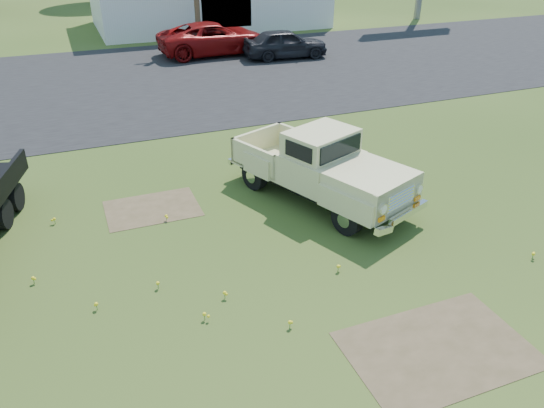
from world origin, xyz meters
The scene contains 7 objects.
ground centered at (0.00, 0.00, 0.00)m, with size 140.00×140.00×0.00m, color #284115.
asphalt_lot centered at (0.00, 15.00, 0.00)m, with size 90.00×14.00×0.02m, color black.
dirt_patch_a centered at (1.50, -3.00, 0.00)m, with size 3.00×2.00×0.01m, color #4E4129.
dirt_patch_b centered at (-2.00, 3.50, 0.00)m, with size 2.20×1.60×0.01m, color #4E4129.
vintage_pickup_truck centered at (1.98, 2.48, 0.91)m, with size 1.95×5.02×1.82m, color tan, non-canonical shape.
red_pickup centered at (3.99, 18.73, 0.79)m, with size 2.62×5.68×1.58m, color maroon.
dark_sedan centered at (7.02, 16.65, 0.70)m, with size 1.66×4.12×1.40m, color black.
Camera 1 is at (-3.42, -8.04, 6.25)m, focal length 35.00 mm.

